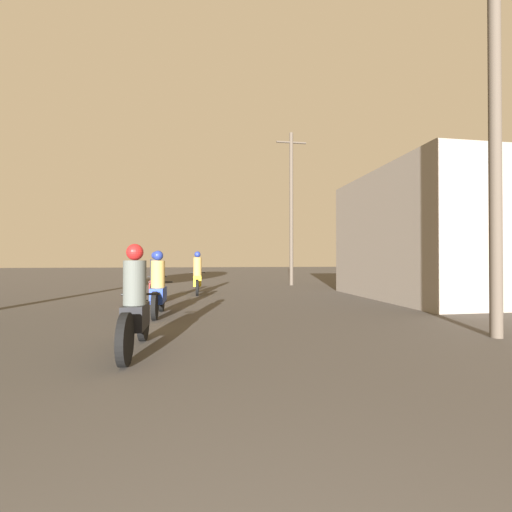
% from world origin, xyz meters
% --- Properties ---
extents(motorcycle_black, '(0.60, 2.05, 1.57)m').
position_xyz_m(motorcycle_black, '(-0.98, 5.41, 0.64)').
color(motorcycle_black, black).
rests_on(motorcycle_black, ground_plane).
extents(motorcycle_blue, '(0.60, 1.93, 1.56)m').
position_xyz_m(motorcycle_blue, '(-1.06, 8.69, 0.62)').
color(motorcycle_blue, black).
rests_on(motorcycle_blue, ground_plane).
extents(motorcycle_red, '(0.60, 1.96, 1.59)m').
position_xyz_m(motorcycle_red, '(-1.46, 11.26, 0.64)').
color(motorcycle_red, black).
rests_on(motorcycle_red, ground_plane).
extents(motorcycle_yellow, '(0.60, 2.04, 1.67)m').
position_xyz_m(motorcycle_yellow, '(-0.20, 13.83, 0.67)').
color(motorcycle_yellow, black).
rests_on(motorcycle_yellow, ground_plane).
extents(building_right_near, '(4.69, 6.38, 4.34)m').
position_xyz_m(building_right_near, '(8.02, 10.97, 2.17)').
color(building_right_near, gray).
rests_on(building_right_near, ground_plane).
extents(utility_pole_near, '(1.60, 0.20, 6.52)m').
position_xyz_m(utility_pole_near, '(5.00, 5.41, 3.42)').
color(utility_pole_near, '#4C4238').
rests_on(utility_pole_near, ground_plane).
extents(utility_pole_far, '(1.60, 0.20, 8.01)m').
position_xyz_m(utility_pole_far, '(4.61, 17.61, 4.17)').
color(utility_pole_far, '#4C4238').
rests_on(utility_pole_far, ground_plane).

